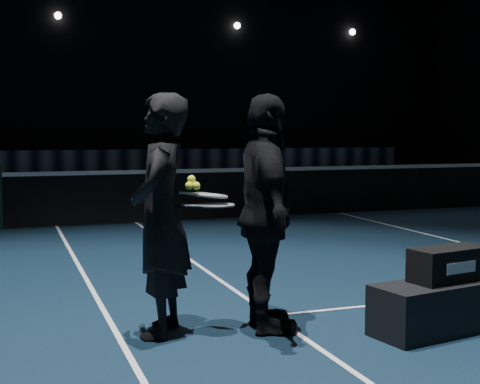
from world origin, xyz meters
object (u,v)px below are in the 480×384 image
Objects in this scene: player_bench at (448,305)px; player_b at (266,214)px; racket_upper at (210,195)px; racket_bag at (450,264)px; player_a at (160,215)px; tennis_balls at (192,184)px; racket_lower at (217,205)px.

player_b reaches higher than player_bench.
player_bench is at bearing -9.42° from racket_upper.
racket_upper is at bearing 151.19° from player_bench.
player_bench is 2.00× the size of racket_bag.
player_a reaches higher than racket_upper.
player_a is 16.14× the size of tennis_balls.
player_b is (0.83, -0.20, 0.00)m from player_a.
player_a is 0.46m from racket_lower.
player_a is at bearing 167.85° from tennis_balls.
racket_upper is at bearing 141.34° from racket_lower.
tennis_balls is at bearing -170.43° from racket_upper.
racket_upper is (-1.85, 0.63, 0.57)m from racket_bag.
player_a and player_b have the same top height.
player_b is at bearing 100.65° from player_a.
player_b is 0.48m from racket_upper.
racket_upper is at bearing 151.19° from racket_bag.
racket_lower is at bearing -14.74° from tennis_balls.
player_b is 2.85× the size of racket_lower.
player_a is (-2.25, 0.68, 0.76)m from player_bench.
racket_bag is 0.36× the size of player_b.
player_bench is at bearing 97.12° from player_a.
racket_lower is 0.26m from tennis_balls.
racket_upper is at bearing 0.30° from tennis_balls.
player_a reaches higher than player_bench.
tennis_balls is (-0.15, -0.00, 0.10)m from racket_upper.
player_b reaches higher than racket_bag.
racket_upper is (0.40, -0.05, 0.15)m from player_a.
player_bench is at bearing -17.37° from tennis_balls.
player_b is 0.41m from racket_lower.
player_b reaches higher than racket_upper.
tennis_balls reaches higher than player_bench.
racket_bag is 1.96m from racket_lower.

